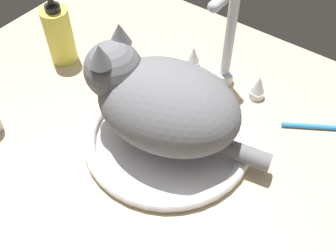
# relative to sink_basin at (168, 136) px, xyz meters

# --- Properties ---
(countertop) EXTENTS (1.00, 0.79, 0.03)m
(countertop) POSITION_rel_sink_basin_xyz_m (-0.04, 0.02, -0.03)
(countertop) COLOR #CCB793
(countertop) RESTS_ON ground
(sink_basin) EXTENTS (0.32, 0.32, 0.02)m
(sink_basin) POSITION_rel_sink_basin_xyz_m (0.00, 0.00, 0.00)
(sink_basin) COLOR white
(sink_basin) RESTS_ON countertop
(faucet) EXTENTS (0.19, 0.11, 0.23)m
(faucet) POSITION_rel_sink_basin_xyz_m (0.00, 0.20, 0.08)
(faucet) COLOR silver
(faucet) RESTS_ON countertop
(cat) EXTENTS (0.35, 0.23, 0.19)m
(cat) POSITION_rel_sink_basin_xyz_m (-0.02, -0.00, 0.09)
(cat) COLOR slate
(cat) RESTS_ON sink_basin
(soap_pump_bottle) EXTENTS (0.06, 0.06, 0.17)m
(soap_pump_bottle) POSITION_rel_sink_basin_xyz_m (-0.33, 0.05, 0.06)
(soap_pump_bottle) COLOR #E5DB4C
(soap_pump_bottle) RESTS_ON countertop
(toothbrush) EXTENTS (0.15, 0.10, 0.02)m
(toothbrush) POSITION_rel_sink_basin_xyz_m (0.23, 0.21, -0.00)
(toothbrush) COLOR #338CD1
(toothbrush) RESTS_ON countertop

